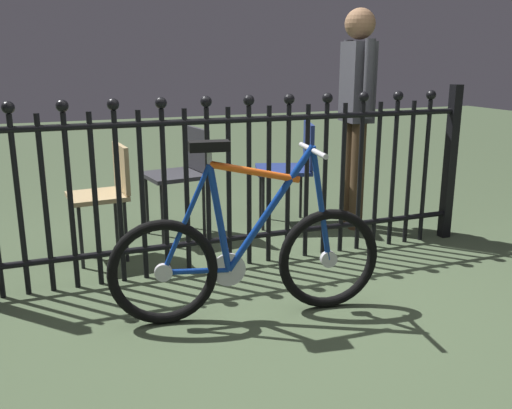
# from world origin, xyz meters

# --- Properties ---
(ground_plane) EXTENTS (20.00, 20.00, 0.00)m
(ground_plane) POSITION_xyz_m (0.00, 0.00, 0.00)
(ground_plane) COLOR #425237
(iron_fence) EXTENTS (3.33, 0.07, 1.15)m
(iron_fence) POSITION_xyz_m (-0.06, 0.73, 0.59)
(iron_fence) COLOR black
(iron_fence) RESTS_ON ground
(bicycle) EXTENTS (1.44, 0.40, 0.95)m
(bicycle) POSITION_xyz_m (-0.25, 0.01, 0.33)
(bicycle) COLOR black
(bicycle) RESTS_ON ground
(chair_navy) EXTENTS (0.54, 0.54, 0.83)m
(chair_navy) POSITION_xyz_m (0.68, 1.47, 0.51)
(chair_navy) COLOR black
(chair_navy) RESTS_ON ground
(chair_tan) EXTENTS (0.40, 0.40, 0.78)m
(chair_tan) POSITION_xyz_m (-0.82, 1.20, 0.48)
(chair_tan) COLOR black
(chair_tan) RESTS_ON ground
(chair_charcoal) EXTENTS (0.47, 0.47, 0.82)m
(chair_charcoal) POSITION_xyz_m (-0.22, 1.50, 0.52)
(chair_charcoal) COLOR black
(chair_charcoal) RESTS_ON ground
(person_visitor) EXTENTS (0.23, 0.47, 1.70)m
(person_visitor) POSITION_xyz_m (1.11, 1.23, 1.02)
(person_visitor) COLOR #4C3823
(person_visitor) RESTS_ON ground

